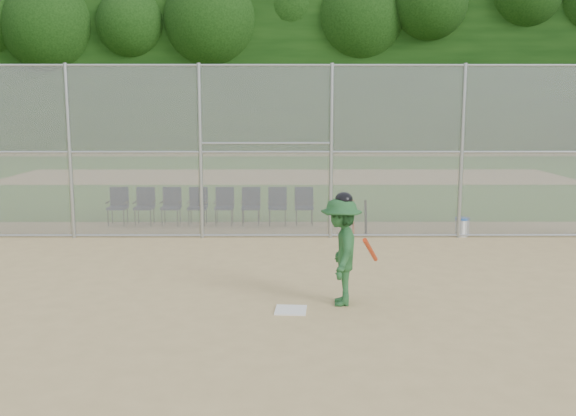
{
  "coord_description": "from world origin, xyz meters",
  "views": [
    {
      "loc": [
        -0.04,
        -9.71,
        3.06
      ],
      "look_at": [
        0.0,
        2.5,
        1.1
      ],
      "focal_mm": 40.0,
      "sensor_mm": 36.0,
      "label": 1
    }
  ],
  "objects_px": {
    "home_plate": "(291,310)",
    "chair_0": "(118,207)",
    "batter_at_plate": "(341,250)",
    "water_cooler": "(462,227)"
  },
  "relations": [
    {
      "from": "chair_0",
      "to": "home_plate",
      "type": "bearing_deg",
      "value": -57.81
    },
    {
      "from": "home_plate",
      "to": "chair_0",
      "type": "height_order",
      "value": "chair_0"
    },
    {
      "from": "chair_0",
      "to": "batter_at_plate",
      "type": "bearing_deg",
      "value": -52.12
    },
    {
      "from": "home_plate",
      "to": "water_cooler",
      "type": "height_order",
      "value": "water_cooler"
    },
    {
      "from": "batter_at_plate",
      "to": "water_cooler",
      "type": "xyz_separation_m",
      "value": [
        3.32,
        5.23,
        -0.63
      ]
    },
    {
      "from": "batter_at_plate",
      "to": "water_cooler",
      "type": "distance_m",
      "value": 6.23
    },
    {
      "from": "home_plate",
      "to": "water_cooler",
      "type": "bearing_deg",
      "value": 53.73
    },
    {
      "from": "home_plate",
      "to": "chair_0",
      "type": "xyz_separation_m",
      "value": [
        -4.41,
        7.01,
        0.47
      ]
    },
    {
      "from": "batter_at_plate",
      "to": "chair_0",
      "type": "height_order",
      "value": "batter_at_plate"
    },
    {
      "from": "batter_at_plate",
      "to": "water_cooler",
      "type": "bearing_deg",
      "value": 57.64
    }
  ]
}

